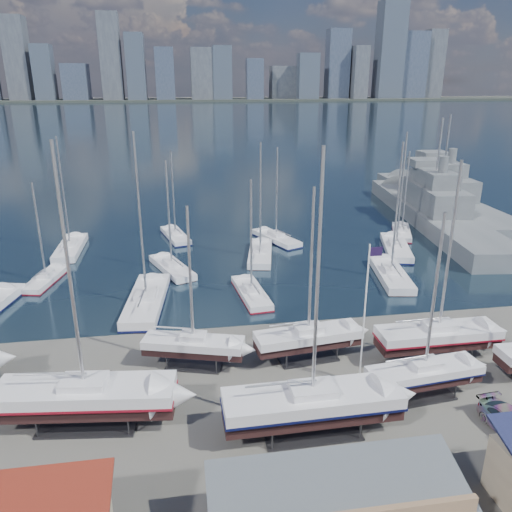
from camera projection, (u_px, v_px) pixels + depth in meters
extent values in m
plane|color=#605E59|center=(279.00, 384.00, 38.11)|extent=(1400.00, 1400.00, 0.00)
cube|color=#1B3140|center=(185.00, 116.00, 326.98)|extent=(1400.00, 600.00, 0.40)
cube|color=#2D332D|center=(180.00, 100.00, 568.81)|extent=(1400.00, 80.00, 2.20)
cube|color=#595E66|center=(18.00, 59.00, 529.26)|extent=(22.49, 24.47, 83.83)
cube|color=#3D4756|center=(44.00, 72.00, 531.12)|extent=(19.55, 21.83, 55.97)
cube|color=#475166|center=(76.00, 82.00, 544.62)|extent=(26.03, 30.49, 37.14)
cube|color=#595E66|center=(111.00, 57.00, 531.30)|extent=(21.60, 16.58, 87.63)
cube|color=#3D4756|center=(136.00, 67.00, 539.72)|extent=(19.42, 28.42, 67.60)
cube|color=#475166|center=(165.00, 74.00, 549.42)|extent=(20.24, 23.80, 54.09)
cube|color=#595E66|center=(202.00, 74.00, 552.39)|extent=(24.62, 19.72, 54.00)
cube|color=#3D4756|center=(222.00, 73.00, 553.62)|extent=(20.75, 17.93, 55.97)
cube|color=#475166|center=(255.00, 79.00, 559.56)|extent=(18.36, 16.25, 43.03)
cube|color=#595E66|center=(283.00, 82.00, 583.71)|extent=(28.49, 22.03, 35.69)
cube|color=#3D4756|center=(308.00, 76.00, 568.65)|extent=(23.34, 17.87, 49.11)
cube|color=#475166|center=(337.00, 64.00, 583.80)|extent=(25.35, 19.79, 75.95)
cube|color=#595E66|center=(358.00, 72.00, 584.21)|extent=(17.00, 27.45, 57.67)
cube|color=#3D4756|center=(390.00, 50.00, 581.55)|extent=(29.28, 24.05, 106.04)
cube|color=#475166|center=(411.00, 65.00, 600.32)|extent=(30.82, 28.37, 74.41)
cube|color=#595E66|center=(433.00, 64.00, 605.91)|extent=(21.74, 17.03, 77.48)
cube|color=#2D2D33|center=(89.00, 423.00, 33.66)|extent=(6.74, 3.67, 0.16)
cube|color=black|center=(87.00, 403.00, 33.13)|extent=(11.95, 4.11, 0.94)
cube|color=silver|center=(85.00, 391.00, 32.82)|extent=(12.01, 4.60, 0.94)
cube|color=maroon|center=(86.00, 397.00, 32.96)|extent=(12.13, 4.65, 0.19)
cube|color=silver|center=(84.00, 382.00, 32.58)|extent=(3.13, 2.29, 0.50)
cylinder|color=#B2B2B7|center=(69.00, 273.00, 30.04)|extent=(0.22, 0.22, 15.81)
cube|color=#2D2D33|center=(194.00, 365.00, 40.52)|extent=(4.82, 3.20, 0.16)
cube|color=black|center=(194.00, 350.00, 40.04)|extent=(8.27, 4.11, 0.64)
cube|color=silver|center=(193.00, 343.00, 39.82)|extent=(8.37, 4.43, 0.64)
cube|color=silver|center=(193.00, 336.00, 39.63)|extent=(2.31, 1.87, 0.50)
cylinder|color=#B2B2B7|center=(190.00, 276.00, 37.91)|extent=(0.22, 0.22, 10.88)
cube|color=#2D2D33|center=(311.00, 431.00, 32.93)|extent=(6.40, 3.01, 0.16)
cube|color=black|center=(312.00, 411.00, 32.40)|extent=(11.60, 2.92, 0.92)
cube|color=silver|center=(312.00, 399.00, 32.10)|extent=(11.60, 3.41, 0.92)
cube|color=#0B0F3B|center=(312.00, 404.00, 32.24)|extent=(11.72, 3.44, 0.18)
cube|color=silver|center=(313.00, 389.00, 31.86)|extent=(2.92, 1.98, 0.50)
cylinder|color=#B2B2B7|center=(318.00, 280.00, 29.35)|extent=(0.22, 0.22, 15.60)
cube|color=#2D2D33|center=(308.00, 358.00, 41.60)|extent=(5.09, 2.79, 0.16)
cube|color=black|center=(308.00, 342.00, 41.11)|extent=(9.02, 3.15, 0.71)
cube|color=silver|center=(308.00, 335.00, 40.87)|extent=(9.07, 3.52, 0.71)
cube|color=silver|center=(309.00, 328.00, 40.67)|extent=(2.37, 1.74, 0.50)
cylinder|color=#B2B2B7|center=(311.00, 262.00, 38.77)|extent=(0.22, 0.22, 11.92)
cube|color=#2D2D33|center=(421.00, 396.00, 36.60)|extent=(4.84, 2.60, 0.16)
cube|color=black|center=(424.00, 379.00, 36.11)|extent=(8.62, 2.87, 0.68)
cube|color=silver|center=(425.00, 371.00, 35.89)|extent=(8.65, 3.23, 0.68)
cube|color=#0B0F3B|center=(424.00, 374.00, 35.99)|extent=(8.74, 3.26, 0.14)
cube|color=silver|center=(426.00, 363.00, 35.69)|extent=(2.25, 1.63, 0.50)
cylinder|color=#B2B2B7|center=(435.00, 294.00, 33.88)|extent=(0.22, 0.22, 11.41)
cube|color=#2D2D33|center=(435.00, 357.00, 41.68)|extent=(5.58, 2.58, 0.16)
cube|color=black|center=(437.00, 341.00, 41.18)|extent=(10.13, 2.46, 0.81)
cube|color=silver|center=(438.00, 332.00, 40.91)|extent=(10.14, 2.88, 0.81)
cube|color=maroon|center=(438.00, 336.00, 41.03)|extent=(10.24, 2.91, 0.16)
cube|color=silver|center=(439.00, 325.00, 40.69)|extent=(2.54, 1.71, 0.50)
cylinder|color=#B2B2B7|center=(450.00, 249.00, 38.50)|extent=(0.22, 0.22, 13.67)
cube|color=black|center=(47.00, 284.00, 57.53)|extent=(3.57, 8.28, 0.64)
cube|color=silver|center=(46.00, 279.00, 57.31)|extent=(3.90, 8.36, 0.64)
cube|color=maroon|center=(47.00, 281.00, 57.41)|extent=(3.94, 8.44, 0.13)
cube|color=silver|center=(45.00, 274.00, 57.12)|extent=(1.75, 2.26, 0.50)
cylinder|color=#B2B2B7|center=(39.00, 231.00, 55.40)|extent=(0.22, 0.22, 10.88)
cube|color=black|center=(71.00, 253.00, 67.90)|extent=(2.55, 10.65, 0.85)
cube|color=silver|center=(71.00, 247.00, 67.61)|extent=(3.00, 10.65, 0.85)
cube|color=silver|center=(70.00, 243.00, 67.39)|extent=(1.79, 2.66, 0.50)
cylinder|color=#B2B2B7|center=(63.00, 192.00, 65.08)|extent=(0.22, 0.22, 14.37)
cube|color=black|center=(147.00, 309.00, 51.58)|extent=(4.15, 12.42, 0.98)
cube|color=silver|center=(147.00, 300.00, 51.26)|extent=(4.66, 12.48, 0.98)
cube|color=#0B0F3B|center=(147.00, 304.00, 51.41)|extent=(4.71, 12.60, 0.20)
cube|color=silver|center=(146.00, 293.00, 51.01)|extent=(2.35, 3.24, 0.50)
cylinder|color=#B2B2B7|center=(140.00, 218.00, 48.36)|extent=(0.22, 0.22, 16.45)
cube|color=black|center=(172.00, 273.00, 60.88)|extent=(5.49, 9.49, 0.75)
cube|color=silver|center=(172.00, 267.00, 60.63)|extent=(5.85, 9.64, 0.75)
cube|color=silver|center=(172.00, 262.00, 60.43)|extent=(2.31, 2.74, 0.50)
cylinder|color=#B2B2B7|center=(169.00, 214.00, 58.42)|extent=(0.22, 0.22, 12.59)
cube|color=black|center=(176.00, 240.00, 73.38)|extent=(4.21, 9.07, 0.71)
cube|color=silver|center=(176.00, 235.00, 73.15)|extent=(4.57, 9.16, 0.71)
cube|color=#0B0F3B|center=(176.00, 238.00, 73.25)|extent=(4.61, 9.25, 0.14)
cube|color=silver|center=(175.00, 232.00, 72.95)|extent=(1.98, 2.50, 0.50)
cylinder|color=#B2B2B7|center=(173.00, 193.00, 71.05)|extent=(0.22, 0.22, 11.92)
cube|color=black|center=(251.00, 299.00, 53.68)|extent=(3.01, 8.95, 0.70)
cube|color=silver|center=(251.00, 293.00, 53.45)|extent=(3.38, 8.99, 0.70)
cube|color=maroon|center=(251.00, 295.00, 53.56)|extent=(3.41, 9.08, 0.14)
cube|color=silver|center=(251.00, 287.00, 53.25)|extent=(1.70, 2.34, 0.50)
cylinder|color=#B2B2B7|center=(251.00, 237.00, 51.36)|extent=(0.22, 0.22, 11.85)
cube|color=black|center=(260.00, 259.00, 65.71)|extent=(4.42, 10.59, 0.82)
cube|color=silver|center=(260.00, 253.00, 65.43)|extent=(4.85, 10.67, 0.82)
cube|color=silver|center=(260.00, 248.00, 65.21)|extent=(2.20, 2.87, 0.50)
cylinder|color=#B2B2B7|center=(260.00, 198.00, 62.98)|extent=(0.22, 0.22, 13.92)
cube|color=black|center=(276.00, 243.00, 72.17)|extent=(5.70, 9.40, 0.74)
cube|color=silver|center=(276.00, 238.00, 71.92)|extent=(6.06, 9.56, 0.74)
cube|color=#0B0F3B|center=(276.00, 240.00, 72.04)|extent=(6.12, 9.65, 0.15)
cube|color=silver|center=(276.00, 234.00, 71.72)|extent=(2.35, 2.75, 0.50)
cylinder|color=#B2B2B7|center=(277.00, 193.00, 69.72)|extent=(0.22, 0.22, 12.54)
cube|color=black|center=(390.00, 281.00, 58.65)|extent=(4.38, 11.20, 0.87)
cube|color=silver|center=(391.00, 274.00, 58.36)|extent=(4.83, 11.28, 0.87)
cube|color=silver|center=(391.00, 268.00, 58.13)|extent=(2.26, 3.00, 0.50)
cylinder|color=#B2B2B7|center=(397.00, 209.00, 55.77)|extent=(0.22, 0.22, 14.74)
cube|color=black|center=(395.00, 253.00, 67.90)|extent=(5.59, 11.29, 0.88)
cube|color=silver|center=(396.00, 247.00, 67.61)|extent=(6.04, 11.42, 0.88)
cube|color=#0B0F3B|center=(396.00, 250.00, 67.74)|extent=(6.10, 11.53, 0.18)
cube|color=silver|center=(396.00, 243.00, 67.38)|extent=(2.54, 3.16, 0.50)
cylinder|color=#B2B2B7|center=(402.00, 190.00, 65.00)|extent=(0.22, 0.22, 14.84)
cube|color=black|center=(401.00, 236.00, 75.07)|extent=(5.05, 8.79, 0.69)
cube|color=silver|center=(402.00, 232.00, 74.85)|extent=(5.39, 8.92, 0.69)
cube|color=maroon|center=(401.00, 234.00, 74.95)|extent=(5.45, 9.01, 0.14)
cube|color=silver|center=(402.00, 228.00, 74.65)|extent=(2.14, 2.54, 0.50)
cylinder|color=#B2B2B7|center=(406.00, 192.00, 72.79)|extent=(0.22, 0.22, 11.66)
cube|color=slate|center=(431.00, 220.00, 81.50)|extent=(12.94, 47.21, 4.20)
cube|color=slate|center=(434.00, 196.00, 80.21)|extent=(7.87, 16.92, 3.60)
cube|color=slate|center=(436.00, 178.00, 79.21)|extent=(5.55, 9.80, 2.40)
cube|color=slate|center=(426.00, 162.00, 83.04)|extent=(5.74, 5.25, 1.20)
cylinder|color=#B2B2B7|center=(440.00, 144.00, 77.48)|extent=(0.30, 0.30, 8.00)
cube|color=slate|center=(439.00, 205.00, 90.82)|extent=(8.74, 45.55, 4.08)
cube|color=slate|center=(442.00, 185.00, 89.54)|extent=(6.32, 16.05, 3.60)
cube|color=slate|center=(444.00, 168.00, 88.55)|extent=(4.65, 9.21, 2.40)
cube|color=slate|center=(434.00, 155.00, 92.23)|extent=(5.22, 4.70, 1.20)
cylinder|color=#B2B2B7|center=(448.00, 138.00, 86.82)|extent=(0.30, 0.30, 8.00)
imported|color=gray|center=(57.00, 503.00, 26.45)|extent=(2.13, 4.64, 1.54)
imported|color=gray|center=(269.00, 501.00, 26.58)|extent=(4.45, 1.56, 1.47)
imported|color=gray|center=(432.00, 481.00, 27.90)|extent=(3.97, 5.96, 1.52)
cylinder|color=white|center=(364.00, 318.00, 36.32)|extent=(0.12, 0.12, 11.26)
cube|color=#21123A|center=(376.00, 251.00, 34.71)|extent=(0.94, 0.05, 0.66)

